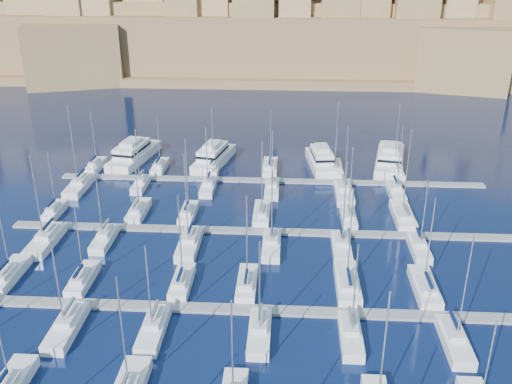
# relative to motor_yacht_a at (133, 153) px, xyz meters

# --- Properties ---
(ground) EXTENTS (600.00, 600.00, 0.00)m
(ground) POSITION_rel_motor_yacht_a_xyz_m (30.10, -42.13, -1.73)
(ground) COLOR black
(ground) RESTS_ON ground
(pontoon_mid_near) EXTENTS (84.00, 2.00, 0.40)m
(pontoon_mid_near) POSITION_rel_motor_yacht_a_xyz_m (30.10, -54.13, -1.53)
(pontoon_mid_near) COLOR slate
(pontoon_mid_near) RESTS_ON ground
(pontoon_mid_far) EXTENTS (84.00, 2.00, 0.40)m
(pontoon_mid_far) POSITION_rel_motor_yacht_a_xyz_m (30.10, -32.13, -1.53)
(pontoon_mid_far) COLOR slate
(pontoon_mid_far) RESTS_ON ground
(pontoon_far) EXTENTS (84.00, 2.00, 0.40)m
(pontoon_far) POSITION_rel_motor_yacht_a_xyz_m (30.10, -10.13, -1.53)
(pontoon_far) COLOR slate
(pontoon_far) RESTS_ON ground
(sailboat_12) EXTENTS (2.80, 9.35, 14.90)m
(sailboat_12) POSITION_rel_motor_yacht_a_xyz_m (-5.22, -48.57, -0.97)
(sailboat_12) COLOR silver
(sailboat_12) RESTS_ON ground
(sailboat_13) EXTENTS (2.52, 8.39, 11.90)m
(sailboat_13) POSITION_rel_motor_yacht_a_xyz_m (5.59, -49.04, -1.01)
(sailboat_13) COLOR silver
(sailboat_13) RESTS_ON ground
(sailboat_14) EXTENTS (2.54, 8.46, 13.90)m
(sailboat_14) POSITION_rel_motor_yacht_a_xyz_m (19.52, -49.01, -0.99)
(sailboat_14) COLOR silver
(sailboat_14) RESTS_ON ground
(sailboat_15) EXTENTS (2.61, 8.72, 13.94)m
(sailboat_15) POSITION_rel_motor_yacht_a_xyz_m (28.46, -48.88, -0.99)
(sailboat_15) COLOR silver
(sailboat_15) RESTS_ON ground
(sailboat_16) EXTENTS (3.13, 10.43, 14.95)m
(sailboat_16) POSITION_rel_motor_yacht_a_xyz_m (42.19, -48.04, -0.96)
(sailboat_16) COLOR silver
(sailboat_16) RESTS_ON ground
(sailboat_17) EXTENTS (2.94, 9.80, 14.04)m
(sailboat_17) POSITION_rel_motor_yacht_a_xyz_m (52.60, -48.35, -0.98)
(sailboat_17) COLOR silver
(sailboat_17) RESTS_ON ground
(sailboat_19) EXTENTS (2.81, 9.38, 13.92)m
(sailboat_19) POSITION_rel_motor_yacht_a_xyz_m (7.29, -59.70, -0.98)
(sailboat_19) COLOR silver
(sailboat_19) RESTS_ON ground
(sailboat_20) EXTENTS (2.68, 8.94, 12.73)m
(sailboat_20) POSITION_rel_motor_yacht_a_xyz_m (17.94, -59.48, -1.00)
(sailboat_20) COLOR silver
(sailboat_20) RESTS_ON ground
(sailboat_21) EXTENTS (2.63, 8.77, 13.64)m
(sailboat_21) POSITION_rel_motor_yacht_a_xyz_m (30.78, -59.40, -0.99)
(sailboat_21) COLOR silver
(sailboat_21) RESTS_ON ground
(sailboat_22) EXTENTS (2.54, 8.45, 13.51)m
(sailboat_22) POSITION_rel_motor_yacht_a_xyz_m (41.62, -59.25, -0.99)
(sailboat_22) COLOR silver
(sailboat_22) RESTS_ON ground
(sailboat_23) EXTENTS (2.70, 8.99, 15.11)m
(sailboat_23) POSITION_rel_motor_yacht_a_xyz_m (53.70, -59.51, -0.97)
(sailboat_23) COLOR silver
(sailboat_23) RESTS_ON ground
(sailboat_24) EXTENTS (2.25, 7.50, 11.73)m
(sailboat_24) POSITION_rel_motor_yacht_a_xyz_m (-6.80, -27.48, -1.01)
(sailboat_24) COLOR silver
(sailboat_24) RESTS_ON ground
(sailboat_25) EXTENTS (2.67, 8.91, 12.90)m
(sailboat_25) POSITION_rel_motor_yacht_a_xyz_m (7.80, -26.79, -0.99)
(sailboat_25) COLOR silver
(sailboat_25) RESTS_ON ground
(sailboat_26) EXTENTS (2.48, 8.27, 14.21)m
(sailboat_26) POSITION_rel_motor_yacht_a_xyz_m (16.63, -27.10, -0.98)
(sailboat_26) COLOR silver
(sailboat_26) RESTS_ON ground
(sailboat_27) EXTENTS (2.75, 9.16, 14.02)m
(sailboat_27) POSITION_rel_motor_yacht_a_xyz_m (29.34, -26.66, -0.98)
(sailboat_27) COLOR silver
(sailboat_27) RESTS_ON ground
(sailboat_28) EXTENTS (2.45, 8.17, 13.50)m
(sailboat_28) POSITION_rel_motor_yacht_a_xyz_m (44.19, -27.15, -0.99)
(sailboat_28) COLOR silver
(sailboat_28) RESTS_ON ground
(sailboat_29) EXTENTS (3.15, 10.51, 16.26)m
(sailboat_29) POSITION_rel_motor_yacht_a_xyz_m (53.56, -26.00, -0.95)
(sailboat_29) COLOR silver
(sailboat_29) RESTS_ON ground
(sailboat_30) EXTENTS (3.15, 10.51, 15.43)m
(sailboat_30) POSITION_rel_motor_yacht_a_xyz_m (-4.06, -38.26, -0.96)
(sailboat_30) COLOR silver
(sailboat_30) RESTS_ON ground
(sailboat_31) EXTENTS (2.51, 8.36, 13.70)m
(sailboat_31) POSITION_rel_motor_yacht_a_xyz_m (4.99, -37.20, -0.99)
(sailboat_31) COLOR silver
(sailboat_31) RESTS_ON ground
(sailboat_32) EXTENTS (3.00, 10.01, 16.02)m
(sailboat_32) POSITION_rel_motor_yacht_a_xyz_m (18.68, -38.01, -0.96)
(sailboat_32) COLOR silver
(sailboat_32) RESTS_ON ground
(sailboat_33) EXTENTS (2.75, 9.17, 13.98)m
(sailboat_33) POSITION_rel_motor_yacht_a_xyz_m (31.44, -37.60, -0.98)
(sailboat_33) COLOR silver
(sailboat_33) RESTS_ON ground
(sailboat_34) EXTENTS (2.74, 9.15, 15.19)m
(sailboat_34) POSITION_rel_motor_yacht_a_xyz_m (42.17, -37.59, -0.97)
(sailboat_34) COLOR silver
(sailboat_34) RESTS_ON ground
(sailboat_35) EXTENTS (2.49, 8.31, 12.45)m
(sailboat_35) POSITION_rel_motor_yacht_a_xyz_m (54.04, -37.18, -1.00)
(sailboat_35) COLOR silver
(sailboat_35) RESTS_ON ground
(sailboat_36) EXTENTS (2.40, 7.99, 12.60)m
(sailboat_36) POSITION_rel_motor_yacht_a_xyz_m (-6.72, -5.24, -1.00)
(sailboat_36) COLOR silver
(sailboat_36) RESTS_ON ground
(sailboat_37) EXTENTS (2.49, 8.31, 11.48)m
(sailboat_37) POSITION_rel_motor_yacht_a_xyz_m (6.85, -5.08, -1.01)
(sailboat_37) COLOR silver
(sailboat_37) RESTS_ON ground
(sailboat_38) EXTENTS (2.64, 8.80, 13.61)m
(sailboat_38) POSITION_rel_motor_yacht_a_xyz_m (18.06, -4.84, -0.99)
(sailboat_38) COLOR silver
(sailboat_38) RESTS_ON ground
(sailboat_39) EXTENTS (2.94, 9.79, 13.31)m
(sailboat_39) POSITION_rel_motor_yacht_a_xyz_m (29.95, -4.35, -0.98)
(sailboat_39) COLOR silver
(sailboat_39) RESTS_ON ground
(sailboat_40) EXTENTS (2.98, 9.92, 15.13)m
(sailboat_40) POSITION_rel_motor_yacht_a_xyz_m (43.41, -4.29, -0.97)
(sailboat_40) COLOR silver
(sailboat_40) RESTS_ON ground
(sailboat_41) EXTENTS (2.93, 9.77, 14.88)m
(sailboat_41) POSITION_rel_motor_yacht_a_xyz_m (55.52, -4.36, -0.97)
(sailboat_41) COLOR silver
(sailboat_41) RESTS_ON ground
(sailboat_42) EXTENTS (3.09, 10.30, 17.00)m
(sailboat_42) POSITION_rel_motor_yacht_a_xyz_m (-6.46, -16.16, -0.95)
(sailboat_42) COLOR silver
(sailboat_42) RESTS_ON ground
(sailboat_43) EXTENTS (2.29, 7.63, 12.25)m
(sailboat_43) POSITION_rel_motor_yacht_a_xyz_m (5.21, -14.84, -1.01)
(sailboat_43) COLOR silver
(sailboat_43) RESTS_ON ground
(sailboat_44) EXTENTS (2.51, 8.37, 13.04)m
(sailboat_44) POSITION_rel_motor_yacht_a_xyz_m (18.48, -15.21, -1.00)
(sailboat_44) COLOR silver
(sailboat_44) RESTS_ON ground
(sailboat_45) EXTENTS (2.62, 8.74, 12.60)m
(sailboat_45) POSITION_rel_motor_yacht_a_xyz_m (30.73, -15.39, -1.00)
(sailboat_45) COLOR silver
(sailboat_45) RESTS_ON ground
(sailboat_46) EXTENTS (3.19, 10.62, 14.08)m
(sailboat_46) POSITION_rel_motor_yacht_a_xyz_m (44.26, -16.31, -0.97)
(sailboat_46) COLOR silver
(sailboat_46) RESTS_ON ground
(sailboat_47) EXTENTS (2.67, 8.89, 14.20)m
(sailboat_47) POSITION_rel_motor_yacht_a_xyz_m (54.04, -15.46, -0.98)
(sailboat_47) COLOR silver
(sailboat_47) RESTS_ON ground
(motor_yacht_a) EXTENTS (8.33, 18.60, 5.25)m
(motor_yacht_a) POSITION_rel_motor_yacht_a_xyz_m (0.00, 0.00, 0.00)
(motor_yacht_a) COLOR silver
(motor_yacht_a) RESTS_ON ground
(motor_yacht_b) EXTENTS (8.13, 16.91, 5.25)m
(motor_yacht_b) POSITION_rel_motor_yacht_a_xyz_m (17.65, -0.81, -0.00)
(motor_yacht_b) COLOR silver
(motor_yacht_b) RESTS_ON ground
(motor_yacht_c) EXTENTS (6.29, 15.27, 5.25)m
(motor_yacht_c) POSITION_rel_motor_yacht_a_xyz_m (40.64, -1.50, -0.00)
(motor_yacht_c) COLOR silver
(motor_yacht_c) RESTS_ON ground
(motor_yacht_d) EXTENTS (8.91, 19.08, 5.25)m
(motor_yacht_d) POSITION_rel_motor_yacht_a_xyz_m (55.27, 0.20, -0.00)
(motor_yacht_d) COLOR silver
(motor_yacht_d) RESTS_ON ground
(fortified_city) EXTENTS (460.00, 108.95, 59.52)m
(fortified_city) POSITION_rel_motor_yacht_a_xyz_m (29.91, 113.13, 13.01)
(fortified_city) COLOR brown
(fortified_city) RESTS_ON ground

